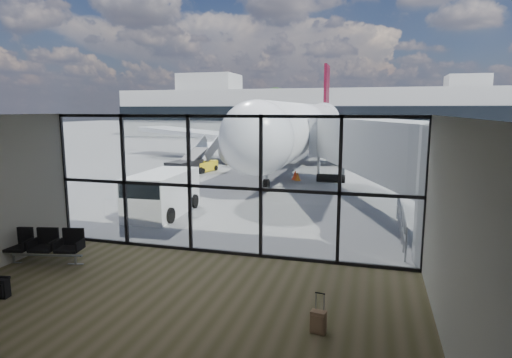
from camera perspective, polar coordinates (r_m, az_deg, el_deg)
The scene contains 22 objects.
ground at distance 52.98m, azimuth 10.61°, elevation 4.05°, with size 220.00×220.00×0.00m, color slate.
lounge_shell at distance 9.23m, azimuth -14.40°, elevation -3.50°, with size 12.02×8.01×4.51m.
glass_curtain_wall at distance 13.59m, azimuth -4.24°, elevation -0.92°, with size 12.10×0.12×4.50m.
jet_bridge at distance 19.75m, azimuth 16.55°, elevation 3.39°, with size 8.00×16.50×4.33m.
apron_railing at distance 16.59m, azimuth 18.82°, elevation -4.94°, with size 0.06×5.46×1.11m.
far_terminal at distance 74.73m, azimuth 11.76°, elevation 8.71°, with size 80.00×12.20×11.00m.
tree_0 at distance 98.03m, azimuth -14.98°, elevation 8.92°, with size 4.95×4.95×7.12m.
tree_1 at distance 95.14m, azimuth -11.84°, elevation 9.41°, with size 5.61×5.61×8.07m.
tree_2 at distance 92.55m, azimuth -8.50°, elevation 9.90°, with size 6.27×6.27×9.03m.
tree_3 at distance 90.27m, azimuth -4.96°, elevation 9.20°, with size 4.95×4.95×7.12m.
tree_4 at distance 88.36m, azimuth -1.26°, elevation 9.63°, with size 5.61×5.61×8.07m.
tree_5 at distance 86.82m, azimuth 2.59°, elevation 10.04°, with size 6.27×6.27×9.03m.
seating_row at distance 14.69m, azimuth -26.25°, elevation -7.77°, with size 2.37×1.12×1.05m.
backpack at distance 12.65m, azimuth -30.88°, elevation -12.39°, with size 0.38×0.36×0.53m.
suitcase at distance 9.50m, azimuth 8.29°, elevation -18.32°, with size 0.34×0.27×0.86m.
airliner at distance 39.08m, azimuth 6.72°, elevation 6.95°, with size 34.40×39.78×10.25m.
service_van at distance 19.43m, azimuth -12.49°, elevation -1.88°, with size 2.30×4.42×1.88m.
belt_loader at distance 30.96m, azimuth -9.39°, elevation 1.64°, with size 1.91×4.10×1.82m.
mobile_stairs at distance 32.77m, azimuth -7.24°, elevation 1.92°, with size 2.01×3.21×2.11m.
traffic_cone_a at distance 28.56m, azimuth 5.58°, elevation 0.38°, with size 0.39×0.39×0.56m.
traffic_cone_b at distance 28.83m, azimuth 5.25°, elevation 0.55°, with size 0.45×0.45×0.64m.
traffic_cone_c at distance 28.35m, azimuth 5.59°, elevation 0.32°, with size 0.39×0.39×0.56m.
Camera 1 is at (4.55, -12.58, 4.64)m, focal length 30.00 mm.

